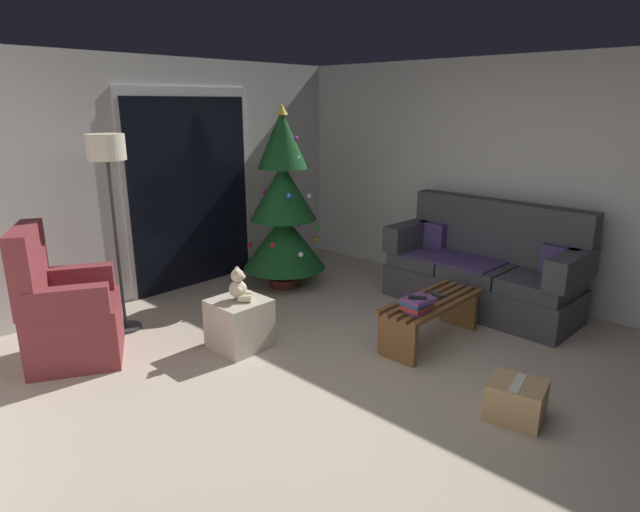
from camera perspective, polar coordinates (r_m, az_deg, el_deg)
name	(u,v)px	position (r m, az deg, el deg)	size (l,w,h in m)	color
ground_plane	(353,401)	(3.89, 3.54, -15.40)	(7.00, 7.00, 0.00)	#B2A38E
wall_back	(127,182)	(5.82, -20.13, 7.49)	(5.72, 0.12, 2.50)	beige
wall_right	(536,183)	(5.86, 22.28, 7.33)	(0.12, 6.00, 2.50)	beige
patio_door_frame	(191,190)	(6.12, -13.79, 6.97)	(1.60, 0.02, 2.20)	silver
patio_door_glass	(192,194)	(6.11, -13.66, 6.50)	(1.50, 0.02, 2.10)	black
couch	(484,269)	(5.64, 17.25, -1.39)	(0.84, 1.96, 1.08)	#3D3D42
coffee_table	(431,314)	(4.73, 11.87, -6.11)	(1.10, 0.40, 0.40)	brown
remote_graphite	(437,294)	(4.78, 12.49, -4.07)	(0.04, 0.16, 0.02)	#333338
remote_white	(425,299)	(4.66, 11.32, -4.53)	(0.04, 0.16, 0.02)	silver
remote_black	(413,301)	(4.58, 9.98, -4.83)	(0.04, 0.16, 0.02)	black
book_stack	(417,304)	(4.37, 10.46, -5.14)	(0.26, 0.24, 0.13)	#6B3D7A
cell_phone	(417,298)	(4.33, 10.48, -4.45)	(0.07, 0.14, 0.01)	black
christmas_tree	(283,209)	(5.91, -3.97, 5.09)	(0.94, 0.93, 2.03)	#4C1E19
armchair	(66,314)	(4.74, -25.72, -5.63)	(0.93, 0.93, 1.13)	maroon
floor_lamp	(108,167)	(4.94, -21.91, 8.91)	(0.32, 0.32, 1.78)	#2D2D30
ottoman	(239,324)	(4.61, -8.74, -7.24)	(0.44, 0.44, 0.43)	#B2A893
teddy_bear_cream	(239,287)	(4.49, -8.78, -3.29)	(0.22, 0.21, 0.29)	beige
cardboard_box_taped_mid_floor	(516,400)	(3.88, 20.40, -14.37)	(0.38, 0.41, 0.26)	tan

